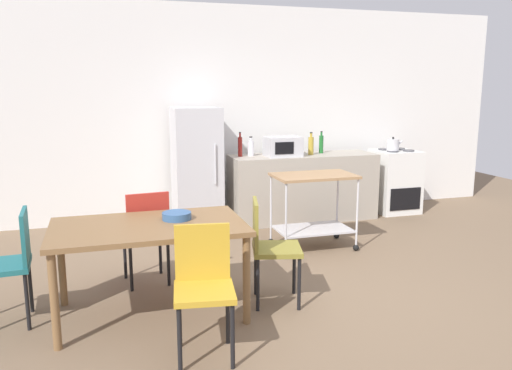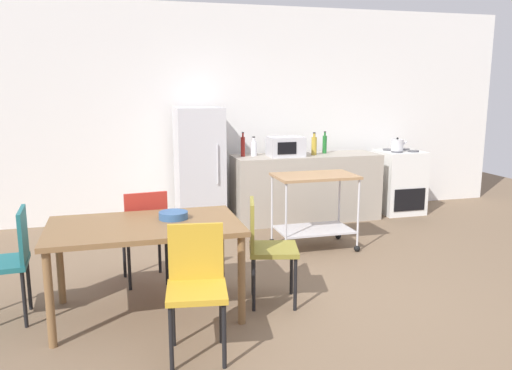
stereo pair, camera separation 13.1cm
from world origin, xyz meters
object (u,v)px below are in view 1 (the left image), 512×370
refrigerator (197,167)px  bottle_soy_sauce (321,144)px  microwave (283,147)px  chair_mustard (204,282)px  fruit_bowl (177,216)px  chair_teal (11,259)px  dining_table (149,234)px  bottle_sesame_oil (251,148)px  kettle (393,145)px  chair_red (146,231)px  bottle_wine (240,146)px  chair_olive (269,244)px  bottle_sparkling_water (311,145)px  kitchen_cart (314,199)px  stove_oven (394,181)px

refrigerator → bottle_soy_sauce: size_ratio=5.10×
microwave → chair_mustard: bearing=-118.5°
bottle_soy_sauce → fruit_bowl: size_ratio=1.28×
chair_teal → refrigerator: refrigerator is taller
dining_table → bottle_sesame_oil: size_ratio=5.80×
bottle_soy_sauce → kettle: (1.03, -0.16, -0.03)m
chair_red → bottle_wine: size_ratio=2.76×
chair_red → bottle_soy_sauce: (2.57, 1.89, 0.51)m
fruit_bowl → bottle_wine: bearing=63.9°
dining_table → kettle: 4.37m
chair_olive → kettle: (2.66, 2.44, 0.48)m
bottle_wine → bottle_sparkling_water: bearing=-6.6°
refrigerator → fruit_bowl: refrigerator is taller
bottle_sparkling_water → bottle_soy_sauce: bearing=29.5°
chair_red → kettle: size_ratio=3.71×
kitchen_cart → dining_table: bearing=-147.7°
dining_table → bottle_sesame_oil: bottle_sesame_oil is taller
stove_oven → bottle_wine: bearing=178.6°
microwave → fruit_bowl: size_ratio=1.94×
stove_oven → bottle_sesame_oil: size_ratio=3.56×
kitchen_cart → fruit_bowl: size_ratio=3.85×
bottle_sesame_oil → dining_table: bearing=-122.0°
chair_olive → fruit_bowl: bearing=92.8°
refrigerator → bottle_wine: refrigerator is taller
kitchen_cart → bottle_sesame_oil: size_ratio=3.52×
chair_olive → fruit_bowl: (-0.75, 0.15, 0.26)m
chair_olive → refrigerator: (-0.12, 2.62, 0.26)m
stove_oven → bottle_sparkling_water: 1.47m
dining_table → bottle_sparkling_water: (2.40, 2.43, 0.36)m
bottle_soy_sauce → bottle_sparkling_water: bearing=-150.5°
chair_teal → chair_mustard: (1.32, -0.88, 0.00)m
chair_red → dining_table: bearing=81.0°
kitchen_cart → microwave: (0.05, 1.17, 0.46)m
bottle_sparkling_water → microwave: bearing=-175.1°
chair_olive → bottle_soy_sauce: (1.62, 2.60, 0.51)m
chair_teal → stove_oven: 5.33m
chair_red → bottle_sesame_oil: 2.50m
chair_olive → chair_mustard: bearing=148.4°
dining_table → chair_mustard: 0.80m
microwave → fruit_bowl: bearing=-127.2°
microwave → bottle_sparkling_water: bottle_sparkling_water is taller
chair_mustard → fruit_bowl: chair_mustard is taller
chair_mustard → chair_teal: bearing=154.8°
bottle_soy_sauce → chair_teal: bearing=-146.6°
bottle_sesame_oil → bottle_soy_sauce: 1.02m
microwave → chair_olive: bearing=-112.2°
refrigerator → kettle: refrigerator is taller
microwave → chair_red: bearing=-138.2°
kitchen_cart → chair_olive: bearing=-126.6°
chair_teal → chair_olive: 2.02m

